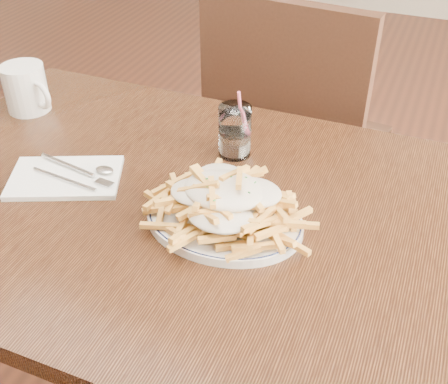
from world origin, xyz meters
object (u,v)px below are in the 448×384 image
at_px(chair_far, 292,135).
at_px(fries_plate, 224,219).
at_px(table, 187,233).
at_px(water_glass, 235,134).
at_px(coffee_mug, 26,89).
at_px(loaded_fries, 224,196).

xyz_separation_m(chair_far, fries_plate, (0.06, -0.67, 0.21)).
bearing_deg(table, fries_plate, -20.38).
distance_m(water_glass, coffee_mug, 0.52).
bearing_deg(fries_plate, loaded_fries, 14.04).
bearing_deg(table, coffee_mug, 159.61).
distance_m(chair_far, loaded_fries, 0.72).
distance_m(chair_far, coffee_mug, 0.74).
bearing_deg(loaded_fries, coffee_mug, 159.61).
height_order(loaded_fries, coffee_mug, coffee_mug).
distance_m(table, loaded_fries, 0.17).
height_order(fries_plate, loaded_fries, loaded_fries).
bearing_deg(water_glass, fries_plate, -73.14).
xyz_separation_m(loaded_fries, coffee_mug, (-0.59, 0.22, -0.01)).
relative_size(table, water_glass, 8.10).
xyz_separation_m(table, fries_plate, (0.09, -0.03, 0.09)).
relative_size(fries_plate, loaded_fries, 0.96).
bearing_deg(chair_far, water_glass, -90.91).
relative_size(table, fries_plate, 4.01).
height_order(fries_plate, water_glass, water_glass).
relative_size(loaded_fries, water_glass, 2.11).
bearing_deg(coffee_mug, loaded_fries, -20.39).
distance_m(fries_plate, coffee_mug, 0.63).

